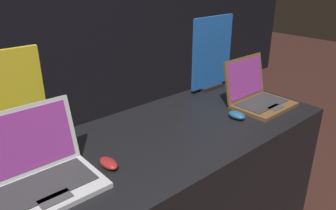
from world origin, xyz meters
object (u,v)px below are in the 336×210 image
laptop_front (38,171)px  laptop_back (256,94)px  promo_stand_back (212,55)px  mouse_front (109,163)px  mouse_back (237,115)px  promo_stand_front (7,110)px

laptop_front → laptop_back: size_ratio=1.16×
promo_stand_back → mouse_front: bearing=-160.8°
mouse_back → promo_stand_back: size_ratio=0.22×
promo_stand_front → laptop_back: promo_stand_front is taller
mouse_front → promo_stand_front: 0.46m
mouse_front → promo_stand_back: promo_stand_back is taller
mouse_back → laptop_front: bearing=173.2°
laptop_back → promo_stand_back: (0.00, 0.36, 0.16)m
promo_stand_back → laptop_front: bearing=-167.2°
mouse_front → mouse_back: bearing=-4.3°
promo_stand_back → mouse_back: bearing=-120.9°
mouse_front → promo_stand_back: bearing=19.2°
promo_stand_front → promo_stand_back: (1.26, 0.03, 0.00)m
mouse_back → promo_stand_back: (0.24, 0.41, 0.21)m
mouse_front → promo_stand_front: size_ratio=0.23×
laptop_front → mouse_back: size_ratio=3.89×
promo_stand_front → mouse_back: bearing=-20.3°
mouse_front → mouse_back: mouse_back is taller
promo_stand_front → promo_stand_back: bearing=1.4°
laptop_front → laptop_back: 1.27m
promo_stand_front → laptop_back: bearing=-14.5°
laptop_front → mouse_front: laptop_front is taller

